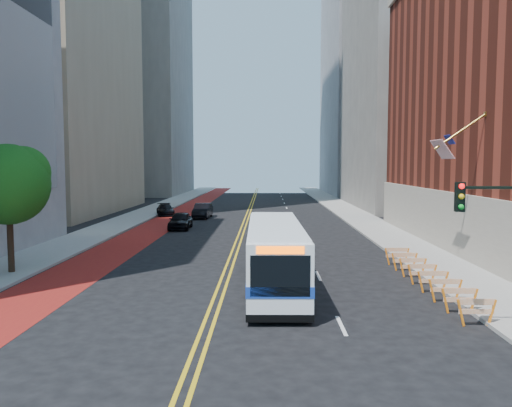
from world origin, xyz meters
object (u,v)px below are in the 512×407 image
at_px(traffic_signal, 494,229).
at_px(street_tree, 10,181).
at_px(car_b, 203,211).
at_px(car_c, 165,210).
at_px(transit_bus, 275,254).
at_px(car_a, 180,220).

bearing_deg(traffic_signal, street_tree, 155.18).
relative_size(street_tree, car_b, 1.42).
bearing_deg(street_tree, car_c, 86.31).
bearing_deg(transit_bus, street_tree, 168.42).
bearing_deg(street_tree, traffic_signal, -24.82).
bearing_deg(traffic_signal, car_c, 115.23).
bearing_deg(transit_bus, car_c, 108.94).
distance_m(car_a, car_c, 12.25).
relative_size(transit_bus, car_b, 2.38).
xyz_separation_m(street_tree, car_b, (6.48, 27.74, -4.13)).
xyz_separation_m(street_tree, transit_bus, (13.74, -2.60, -3.31)).
xyz_separation_m(traffic_signal, transit_bus, (-6.91, 6.95, -2.12)).
bearing_deg(car_c, car_b, -43.63).
xyz_separation_m(car_a, car_b, (0.80, 9.25, 0.02)).
relative_size(street_tree, transit_bus, 0.60).
bearing_deg(car_b, car_c, 153.75).
relative_size(street_tree, car_c, 1.51).
distance_m(street_tree, transit_bus, 14.37).
bearing_deg(street_tree, car_b, 76.86).
xyz_separation_m(transit_bus, car_a, (-8.07, 21.10, -0.84)).
height_order(traffic_signal, car_a, traffic_signal).
bearing_deg(car_c, traffic_signal, -80.31).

